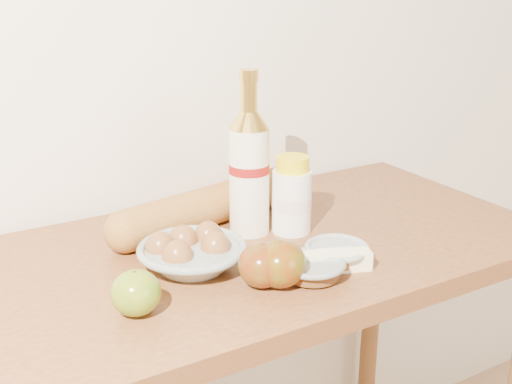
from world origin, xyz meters
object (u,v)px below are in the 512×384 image
bourbon_bottle (249,169)px  table (248,302)px  cream_bottle (292,197)px  baguette (211,205)px  egg_bowl (191,253)px

bourbon_bottle → table: bearing=-140.7°
cream_bottle → baguette: cream_bottle is taller
egg_bowl → baguette: (0.12, 0.17, 0.01)m
cream_bottle → table: bearing=-171.6°
table → baguette: size_ratio=2.39×
baguette → bourbon_bottle: bearing=-69.9°
table → bourbon_bottle: size_ratio=3.64×
table → bourbon_bottle: bearing=58.4°
egg_bowl → baguette: baguette is taller
table → baguette: 0.21m
bourbon_bottle → baguette: size_ratio=0.66×
cream_bottle → bourbon_bottle: bearing=150.5°
bourbon_bottle → baguette: bearing=103.1°
table → cream_bottle: (0.11, 0.02, 0.20)m
table → cream_bottle: bearing=9.9°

